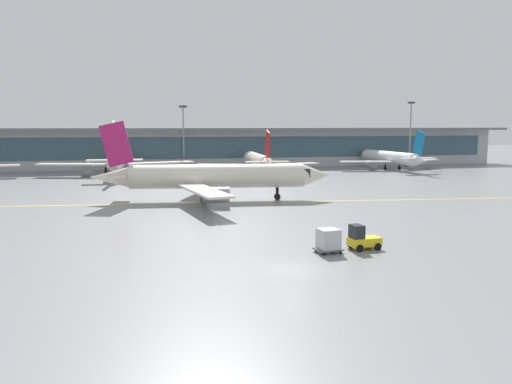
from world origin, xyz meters
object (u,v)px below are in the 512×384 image
at_px(apron_light_mast_1, 183,135).
at_px(apron_light_mast_2, 410,132).
at_px(taxiing_regional_jet, 215,177).
at_px(gate_airplane_3, 390,158).
at_px(cargo_dolly_lead, 328,240).
at_px(gate_airplane_2, 258,161).
at_px(gate_airplane_1, 117,159).
at_px(baggage_tug, 362,239).

bearing_deg(apron_light_mast_1, apron_light_mast_2, -2.30).
height_order(taxiing_regional_jet, apron_light_mast_2, apron_light_mast_2).
bearing_deg(gate_airplane_3, apron_light_mast_1, 73.36).
relative_size(gate_airplane_3, cargo_dolly_lead, 12.11).
relative_size(gate_airplane_2, gate_airplane_3, 1.02).
xyz_separation_m(apron_light_mast_1, apron_light_mast_2, (55.53, -2.23, 0.65)).
xyz_separation_m(gate_airplane_2, apron_light_mast_2, (41.09, 11.02, 5.87)).
bearing_deg(gate_airplane_1, gate_airplane_3, -90.43).
xyz_separation_m(cargo_dolly_lead, apron_light_mast_2, (50.09, 77.93, 7.63)).
height_order(gate_airplane_3, apron_light_mast_2, apron_light_mast_2).
bearing_deg(apron_light_mast_1, baggage_tug, -83.87).
xyz_separation_m(gate_airplane_1, cargo_dolly_lead, (19.80, -70.37, -2.30)).
bearing_deg(gate_airplane_3, apron_light_mast_2, -58.03).
xyz_separation_m(cargo_dolly_lead, apron_light_mast_1, (-5.45, 80.16, 6.98)).
relative_size(gate_airplane_2, apron_light_mast_2, 1.78).
xyz_separation_m(gate_airplane_1, apron_light_mast_1, (14.35, 9.79, 4.68)).
bearing_deg(cargo_dolly_lead, baggage_tug, -0.00).
relative_size(gate_airplane_2, apron_light_mast_1, 1.93).
relative_size(gate_airplane_1, apron_light_mast_1, 2.29).
bearing_deg(apron_light_mast_2, baggage_tug, -121.22).
relative_size(gate_airplane_1, gate_airplane_3, 1.21).
xyz_separation_m(baggage_tug, apron_light_mast_2, (46.98, 77.51, 7.79)).
bearing_deg(apron_light_mast_2, gate_airplane_1, -173.83).
xyz_separation_m(gate_airplane_3, baggage_tug, (-38.19, -70.72, -1.87)).
xyz_separation_m(gate_airplane_2, baggage_tug, (-5.89, -66.49, -1.92)).
relative_size(gate_airplane_2, cargo_dolly_lead, 12.35).
bearing_deg(cargo_dolly_lead, gate_airplane_2, 74.67).
relative_size(taxiing_regional_jet, baggage_tug, 11.82).
xyz_separation_m(gate_airplane_2, cargo_dolly_lead, (-9.00, -66.91, -1.76)).
height_order(apron_light_mast_1, apron_light_mast_2, apron_light_mast_2).
distance_m(gate_airplane_3, apron_light_mast_2, 12.59).
bearing_deg(gate_airplane_2, gate_airplane_1, 86.06).
height_order(gate_airplane_1, baggage_tug, gate_airplane_1).
distance_m(baggage_tug, apron_light_mast_2, 90.97).
distance_m(gate_airplane_2, baggage_tug, 66.78).
xyz_separation_m(taxiing_regional_jet, apron_light_mast_1, (-0.35, 49.72, 4.78)).
xyz_separation_m(gate_airplane_3, apron_light_mast_1, (-46.74, 9.02, 5.27)).
xyz_separation_m(gate_airplane_2, gate_airplane_3, (32.30, 4.23, -0.06)).
xyz_separation_m(gate_airplane_1, taxiing_regional_jet, (14.70, -39.94, -0.11)).
distance_m(gate_airplane_3, apron_light_mast_1, 47.90).
height_order(taxiing_regional_jet, apron_light_mast_1, apron_light_mast_1).
bearing_deg(gate_airplane_3, taxiing_regional_jet, 125.54).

